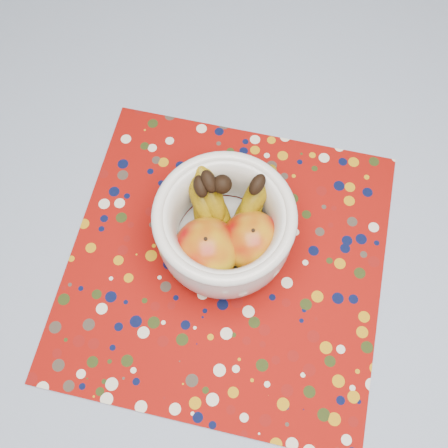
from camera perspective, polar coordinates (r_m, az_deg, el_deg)
The scene contains 4 objects.
table at distance 0.84m, azimuth 4.69°, elevation -10.30°, with size 1.20×1.20×0.75m.
tablecloth at distance 0.76m, azimuth 5.16°, elevation -9.03°, with size 1.32×1.32×0.01m, color #6680AB.
placemat at distance 0.77m, azimuth 0.20°, elevation -4.24°, with size 0.45×0.45×0.00m, color maroon.
fruit_bowl at distance 0.72m, azimuth 0.17°, elevation 0.06°, with size 0.21×0.20×0.14m.
Camera 1 is at (-0.09, -0.16, 1.49)m, focal length 42.00 mm.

